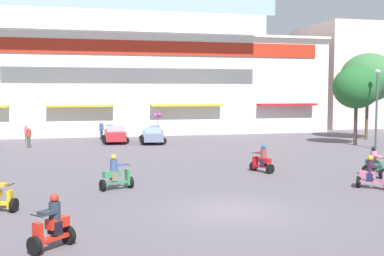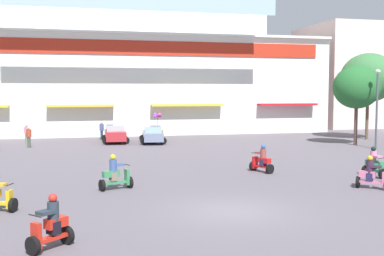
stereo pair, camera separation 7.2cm
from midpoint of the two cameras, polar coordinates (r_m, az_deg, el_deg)
ground_plane at (r=30.21m, az=-2.75°, el=-3.96°), size 128.00×128.00×0.00m
colonial_building at (r=53.24m, az=-7.39°, el=9.28°), size 41.11×17.44×20.28m
flank_building_right at (r=64.32m, az=18.31°, el=5.89°), size 10.68×11.65×12.62m
plaza_tree_1 at (r=40.95m, az=19.23°, el=4.64°), size 3.89×3.49×6.51m
plaza_tree_3 at (r=46.37m, az=20.45°, el=5.67°), size 4.84×5.30×7.87m
parked_car_0 at (r=41.18m, az=-9.17°, el=-0.69°), size 2.30×3.96×1.54m
parked_car_1 at (r=40.66m, az=-4.71°, el=-0.77°), size 2.45×4.39×1.44m
scooter_rider_0 at (r=26.25m, az=21.13°, el=-4.11°), size 0.72×1.41×1.57m
scooter_rider_1 at (r=21.60m, az=-9.09°, el=-5.59°), size 1.57×0.99×1.61m
scooter_rider_2 at (r=26.16m, az=8.47°, el=-3.92°), size 1.04×1.51×1.54m
scooter_rider_5 at (r=23.02m, az=20.86°, el=-5.34°), size 1.38×1.29×1.52m
scooter_rider_6 at (r=14.02m, az=-16.46°, el=-11.27°), size 1.31×1.26×1.56m
pedestrian_0 at (r=41.73m, az=-19.21°, el=-0.56°), size 0.44×0.44×1.69m
pedestrian_1 at (r=39.19m, az=-18.95°, el=-0.91°), size 0.53×0.53×1.65m
pedestrian_2 at (r=43.97m, az=-10.75°, el=-0.18°), size 0.46×0.46×1.67m
streetlamp_near at (r=38.91m, az=21.38°, el=2.91°), size 0.40×0.40×6.07m
balloon_vendor_cart at (r=45.00m, az=-4.08°, el=-0.06°), size 1.08×1.01×2.39m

